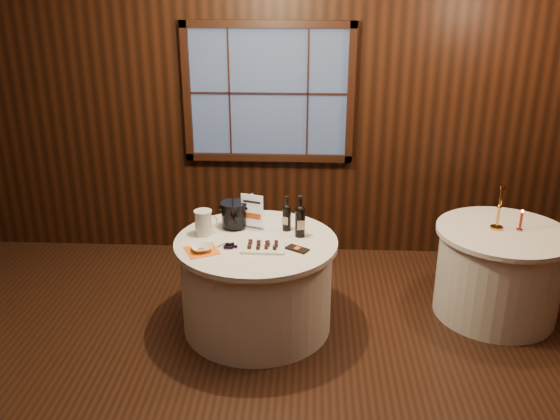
# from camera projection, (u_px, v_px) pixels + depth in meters

# --- Properties ---
(ground) EXTENTS (6.00, 6.00, 0.00)m
(ground) POSITION_uv_depth(u_px,v_px,m) (244.00, 406.00, 3.98)
(ground) COLOR black
(ground) RESTS_ON ground
(back_wall) EXTENTS (6.00, 0.10, 3.00)m
(back_wall) POSITION_uv_depth(u_px,v_px,m) (269.00, 104.00, 5.72)
(back_wall) COLOR black
(back_wall) RESTS_ON ground
(main_table) EXTENTS (1.28, 1.28, 0.77)m
(main_table) POSITION_uv_depth(u_px,v_px,m) (257.00, 283.00, 4.77)
(main_table) COLOR silver
(main_table) RESTS_ON ground
(side_table) EXTENTS (1.08, 1.08, 0.77)m
(side_table) POSITION_uv_depth(u_px,v_px,m) (498.00, 272.00, 4.95)
(side_table) COLOR silver
(side_table) RESTS_ON ground
(sign_stand) EXTENTS (0.18, 0.14, 0.31)m
(sign_stand) POSITION_uv_depth(u_px,v_px,m) (253.00, 217.00, 4.80)
(sign_stand) COLOR #B4B4BB
(sign_stand) RESTS_ON main_table
(port_bottle_left) EXTENTS (0.07, 0.08, 0.29)m
(port_bottle_left) POSITION_uv_depth(u_px,v_px,m) (287.00, 216.00, 4.76)
(port_bottle_left) COLOR black
(port_bottle_left) RESTS_ON main_table
(port_bottle_right) EXTENTS (0.08, 0.09, 0.34)m
(port_bottle_right) POSITION_uv_depth(u_px,v_px,m) (300.00, 219.00, 4.65)
(port_bottle_right) COLOR black
(port_bottle_right) RESTS_ON main_table
(ice_bucket) EXTENTS (0.22, 0.22, 0.22)m
(ice_bucket) POSITION_uv_depth(u_px,v_px,m) (234.00, 214.00, 4.82)
(ice_bucket) COLOR black
(ice_bucket) RESTS_ON main_table
(chocolate_plate) EXTENTS (0.33, 0.23, 0.05)m
(chocolate_plate) POSITION_uv_depth(u_px,v_px,m) (263.00, 246.00, 4.48)
(chocolate_plate) COLOR white
(chocolate_plate) RESTS_ON main_table
(chocolate_box) EXTENTS (0.19, 0.17, 0.01)m
(chocolate_box) POSITION_uv_depth(u_px,v_px,m) (297.00, 249.00, 4.46)
(chocolate_box) COLOR black
(chocolate_box) RESTS_ON main_table
(grape_bunch) EXTENTS (0.17, 0.06, 0.04)m
(grape_bunch) POSITION_uv_depth(u_px,v_px,m) (230.00, 246.00, 4.49)
(grape_bunch) COLOR black
(grape_bunch) RESTS_ON main_table
(glass_pitcher) EXTENTS (0.19, 0.14, 0.20)m
(glass_pitcher) POSITION_uv_depth(u_px,v_px,m) (204.00, 223.00, 4.69)
(glass_pitcher) COLOR silver
(glass_pitcher) RESTS_ON main_table
(orange_napkin) EXTENTS (0.31, 0.31, 0.00)m
(orange_napkin) POSITION_uv_depth(u_px,v_px,m) (202.00, 251.00, 4.45)
(orange_napkin) COLOR orange
(orange_napkin) RESTS_ON main_table
(cracker_bowl) EXTENTS (0.20, 0.20, 0.04)m
(cracker_bowl) POSITION_uv_depth(u_px,v_px,m) (202.00, 248.00, 4.44)
(cracker_bowl) COLOR white
(cracker_bowl) RESTS_ON orange_napkin
(brass_candlestick) EXTENTS (0.11, 0.11, 0.37)m
(brass_candlestick) POSITION_uv_depth(u_px,v_px,m) (499.00, 213.00, 4.79)
(brass_candlestick) COLOR gold
(brass_candlestick) RESTS_ON side_table
(red_candle) EXTENTS (0.05, 0.05, 0.18)m
(red_candle) POSITION_uv_depth(u_px,v_px,m) (521.00, 222.00, 4.77)
(red_candle) COLOR gold
(red_candle) RESTS_ON side_table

